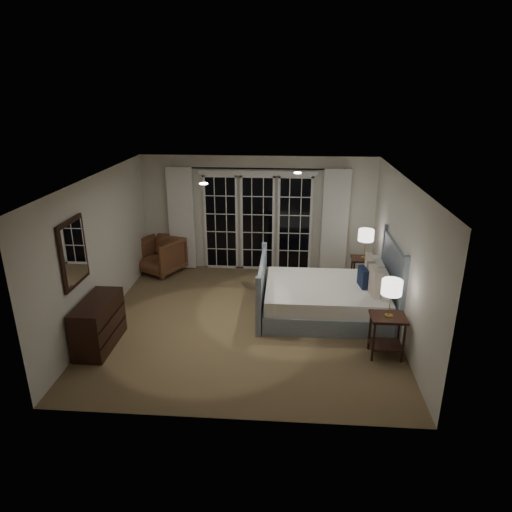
# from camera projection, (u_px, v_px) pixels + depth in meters

# --- Properties ---
(floor) EXTENTS (5.00, 5.00, 0.00)m
(floor) POSITION_uv_depth(u_px,v_px,m) (247.00, 321.00, 7.94)
(floor) COLOR brown
(floor) RESTS_ON ground
(ceiling) EXTENTS (5.00, 5.00, 0.00)m
(ceiling) POSITION_uv_depth(u_px,v_px,m) (246.00, 178.00, 7.07)
(ceiling) COLOR white
(ceiling) RESTS_ON wall_back
(wall_left) EXTENTS (0.02, 5.00, 2.50)m
(wall_left) POSITION_uv_depth(u_px,v_px,m) (99.00, 250.00, 7.68)
(wall_left) COLOR beige
(wall_left) RESTS_ON floor
(wall_right) EXTENTS (0.02, 5.00, 2.50)m
(wall_right) POSITION_uv_depth(u_px,v_px,m) (401.00, 258.00, 7.33)
(wall_right) COLOR beige
(wall_right) RESTS_ON floor
(wall_back) EXTENTS (5.00, 0.02, 2.50)m
(wall_back) POSITION_uv_depth(u_px,v_px,m) (258.00, 214.00, 9.84)
(wall_back) COLOR beige
(wall_back) RESTS_ON floor
(wall_front) EXTENTS (5.00, 0.02, 2.50)m
(wall_front) POSITION_uv_depth(u_px,v_px,m) (227.00, 330.00, 5.17)
(wall_front) COLOR beige
(wall_front) RESTS_ON floor
(french_doors) EXTENTS (2.50, 0.04, 2.20)m
(french_doors) POSITION_uv_depth(u_px,v_px,m) (258.00, 222.00, 9.86)
(french_doors) COLOR black
(french_doors) RESTS_ON wall_back
(curtain_rod) EXTENTS (3.50, 0.03, 0.03)m
(curtain_rod) POSITION_uv_depth(u_px,v_px,m) (257.00, 169.00, 9.40)
(curtain_rod) COLOR black
(curtain_rod) RESTS_ON wall_back
(curtain_left) EXTENTS (0.55, 0.10, 2.25)m
(curtain_left) POSITION_uv_depth(u_px,v_px,m) (181.00, 219.00, 9.88)
(curtain_left) COLOR white
(curtain_left) RESTS_ON curtain_rod
(curtain_right) EXTENTS (0.55, 0.10, 2.25)m
(curtain_right) POSITION_uv_depth(u_px,v_px,m) (335.00, 222.00, 9.65)
(curtain_right) COLOR white
(curtain_right) RESTS_ON curtain_rod
(downlight_a) EXTENTS (0.12, 0.12, 0.01)m
(downlight_a) POSITION_uv_depth(u_px,v_px,m) (298.00, 173.00, 7.58)
(downlight_a) COLOR white
(downlight_a) RESTS_ON ceiling
(downlight_b) EXTENTS (0.12, 0.12, 0.01)m
(downlight_b) POSITION_uv_depth(u_px,v_px,m) (204.00, 184.00, 6.74)
(downlight_b) COLOR white
(downlight_b) RESTS_ON ceiling
(bed) EXTENTS (2.32, 1.67, 1.35)m
(bed) POSITION_uv_depth(u_px,v_px,m) (329.00, 297.00, 8.06)
(bed) COLOR #889AA4
(bed) RESTS_ON floor
(nightstand_left) EXTENTS (0.52, 0.41, 0.67)m
(nightstand_left) POSITION_uv_depth(u_px,v_px,m) (387.00, 330.00, 6.78)
(nightstand_left) COLOR black
(nightstand_left) RESTS_ON floor
(nightstand_right) EXTENTS (0.49, 0.39, 0.63)m
(nightstand_right) POSITION_uv_depth(u_px,v_px,m) (363.00, 268.00, 9.16)
(nightstand_right) COLOR black
(nightstand_right) RESTS_ON floor
(lamp_left) EXTENTS (0.30, 0.30, 0.57)m
(lamp_left) POSITION_uv_depth(u_px,v_px,m) (392.00, 288.00, 6.54)
(lamp_left) COLOR #AA8E44
(lamp_left) RESTS_ON nightstand_left
(lamp_right) EXTENTS (0.30, 0.30, 0.59)m
(lamp_right) POSITION_uv_depth(u_px,v_px,m) (366.00, 236.00, 8.92)
(lamp_right) COLOR #AA8E44
(lamp_right) RESTS_ON nightstand_right
(armchair) EXTENTS (1.14, 1.15, 0.78)m
(armchair) POSITION_uv_depth(u_px,v_px,m) (160.00, 255.00, 9.92)
(armchair) COLOR brown
(armchair) RESTS_ON floor
(dresser) EXTENTS (0.47, 1.09, 0.77)m
(dresser) POSITION_uv_depth(u_px,v_px,m) (99.00, 324.00, 7.07)
(dresser) COLOR black
(dresser) RESTS_ON floor
(mirror) EXTENTS (0.05, 0.85, 1.00)m
(mirror) POSITION_uv_depth(u_px,v_px,m) (73.00, 253.00, 6.68)
(mirror) COLOR black
(mirror) RESTS_ON wall_left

